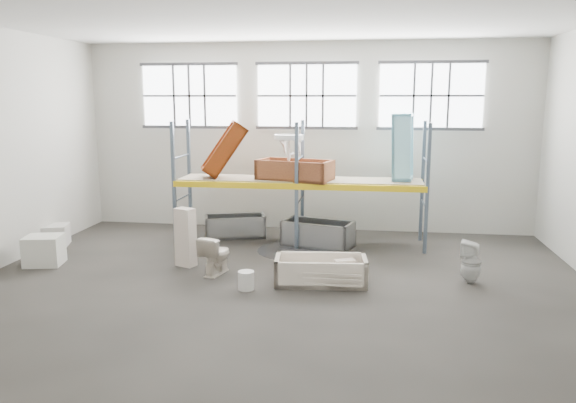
% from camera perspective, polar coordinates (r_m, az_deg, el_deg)
% --- Properties ---
extents(floor, '(12.00, 10.00, 0.10)m').
position_cam_1_polar(floor, '(10.60, -1.17, -9.22)').
color(floor, '#45413B').
rests_on(floor, ground).
extents(ceiling, '(12.00, 10.00, 0.10)m').
position_cam_1_polar(ceiling, '(10.09, -1.29, 19.18)').
color(ceiling, silver).
rests_on(ceiling, ground).
extents(wall_back, '(12.00, 0.10, 5.00)m').
position_cam_1_polar(wall_back, '(15.02, 1.95, 6.61)').
color(wall_back, beige).
rests_on(wall_back, ground).
extents(wall_front, '(12.00, 0.10, 5.00)m').
position_cam_1_polar(wall_front, '(5.17, -10.44, -1.27)').
color(wall_front, '#A4A298').
rests_on(wall_front, ground).
extents(window_left, '(2.60, 0.04, 1.60)m').
position_cam_1_polar(window_left, '(15.55, -10.08, 10.65)').
color(window_left, white).
rests_on(window_left, wall_back).
extents(window_mid, '(2.60, 0.04, 1.60)m').
position_cam_1_polar(window_mid, '(14.87, 1.93, 10.81)').
color(window_mid, white).
rests_on(window_mid, wall_back).
extents(window_right, '(2.60, 0.04, 1.60)m').
position_cam_1_polar(window_right, '(14.86, 14.50, 10.49)').
color(window_right, white).
rests_on(window_right, wall_back).
extents(rack_upright_la, '(0.08, 0.08, 3.00)m').
position_cam_1_polar(rack_upright_la, '(13.71, -11.66, 1.81)').
color(rack_upright_la, slate).
rests_on(rack_upright_la, floor).
extents(rack_upright_lb, '(0.08, 0.08, 3.00)m').
position_cam_1_polar(rack_upright_lb, '(14.83, -10.10, 2.52)').
color(rack_upright_lb, slate).
rests_on(rack_upright_lb, floor).
extents(rack_upright_ma, '(0.08, 0.08, 3.00)m').
position_cam_1_polar(rack_upright_ma, '(13.01, 0.88, 1.56)').
color(rack_upright_ma, slate).
rests_on(rack_upright_ma, floor).
extents(rack_upright_mb, '(0.08, 0.08, 3.00)m').
position_cam_1_polar(rack_upright_mb, '(14.18, 1.50, 2.31)').
color(rack_upright_mb, slate).
rests_on(rack_upright_mb, floor).
extents(rack_upright_ra, '(0.08, 0.08, 3.00)m').
position_cam_1_polar(rack_upright_ra, '(12.97, 14.14, 1.21)').
color(rack_upright_ra, slate).
rests_on(rack_upright_ra, floor).
extents(rack_upright_rb, '(0.08, 0.08, 3.00)m').
position_cam_1_polar(rack_upright_rb, '(14.15, 13.66, 2.00)').
color(rack_upright_rb, slate).
rests_on(rack_upright_rb, floor).
extents(rack_beam_front, '(6.00, 0.10, 0.14)m').
position_cam_1_polar(rack_beam_front, '(13.01, 0.88, 1.56)').
color(rack_beam_front, yellow).
rests_on(rack_beam_front, floor).
extents(rack_beam_back, '(6.00, 0.10, 0.14)m').
position_cam_1_polar(rack_beam_back, '(14.18, 1.50, 2.31)').
color(rack_beam_back, yellow).
rests_on(rack_beam_back, floor).
extents(shelf_deck, '(5.90, 1.10, 0.03)m').
position_cam_1_polar(shelf_deck, '(13.58, 1.21, 2.29)').
color(shelf_deck, gray).
rests_on(shelf_deck, floor).
extents(wet_patch, '(1.80, 1.80, 0.00)m').
position_cam_1_polar(wet_patch, '(13.13, 0.75, -5.05)').
color(wet_patch, black).
rests_on(wet_patch, floor).
extents(bathtub_beige, '(1.83, 0.99, 0.52)m').
position_cam_1_polar(bathtub_beige, '(10.84, 3.39, -7.07)').
color(bathtub_beige, beige).
rests_on(bathtub_beige, floor).
extents(cistern_spare, '(0.43, 0.32, 0.37)m').
position_cam_1_polar(cistern_spare, '(10.88, 5.85, -6.92)').
color(cistern_spare, beige).
rests_on(cistern_spare, bathtub_beige).
extents(sink_in_tub, '(0.58, 0.58, 0.16)m').
position_cam_1_polar(sink_in_tub, '(11.14, 1.94, -7.10)').
color(sink_in_tub, beige).
rests_on(sink_in_tub, bathtub_beige).
extents(toilet_beige, '(0.63, 0.88, 0.81)m').
position_cam_1_polar(toilet_beige, '(11.44, -7.43, -5.43)').
color(toilet_beige, silver).
rests_on(toilet_beige, floor).
extents(cistern_tall, '(0.47, 0.40, 1.25)m').
position_cam_1_polar(cistern_tall, '(12.02, -10.50, -3.64)').
color(cistern_tall, beige).
rests_on(cistern_tall, floor).
extents(toilet_white, '(0.47, 0.47, 0.84)m').
position_cam_1_polar(toilet_white, '(11.36, 18.30, -5.91)').
color(toilet_white, white).
rests_on(toilet_white, floor).
extents(steel_tub_left, '(1.67, 1.13, 0.56)m').
position_cam_1_polar(steel_tub_left, '(14.41, -5.46, -2.54)').
color(steel_tub_left, '#9CA0A4').
rests_on(steel_tub_left, floor).
extents(steel_tub_right, '(1.83, 1.22, 0.61)m').
position_cam_1_polar(steel_tub_right, '(13.48, 3.08, -3.31)').
color(steel_tub_right, '#A7ABB0').
rests_on(steel_tub_right, floor).
extents(rust_tub_flat, '(1.94, 1.27, 0.50)m').
position_cam_1_polar(rust_tub_flat, '(13.45, 0.71, 3.24)').
color(rust_tub_flat, '#955D2B').
rests_on(rust_tub_flat, shelf_deck).
extents(rust_tub_tilted, '(1.32, 1.02, 1.42)m').
position_cam_1_polar(rust_tub_tilted, '(13.85, -6.57, 5.36)').
color(rust_tub_tilted, '#942A0E').
rests_on(rust_tub_tilted, shelf_deck).
extents(sink_on_shelf, '(0.82, 0.70, 0.64)m').
position_cam_1_polar(sink_on_shelf, '(13.37, 0.09, 4.38)').
color(sink_on_shelf, white).
rests_on(sink_on_shelf, rust_tub_flat).
extents(blue_tub_upright, '(0.60, 0.81, 1.59)m').
position_cam_1_polar(blue_tub_upright, '(13.56, 11.71, 5.52)').
color(blue_tub_upright, '#95E3F8').
rests_on(blue_tub_upright, shelf_deck).
extents(bucket, '(0.38, 0.38, 0.35)m').
position_cam_1_polar(bucket, '(10.53, -4.33, -8.09)').
color(bucket, silver).
rests_on(bucket, floor).
extents(carton_near, '(0.86, 0.77, 0.63)m').
position_cam_1_polar(carton_near, '(13.07, -23.80, -4.62)').
color(carton_near, silver).
rests_on(carton_near, floor).
extents(carton_far, '(0.77, 0.77, 0.51)m').
position_cam_1_polar(carton_far, '(14.66, -22.85, -3.21)').
color(carton_far, beige).
rests_on(carton_far, floor).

